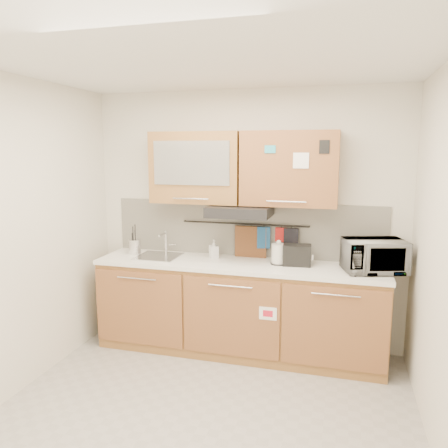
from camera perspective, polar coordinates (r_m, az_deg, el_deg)
The scene contains 20 objects.
floor at distance 3.60m, azimuth -3.00°, elevation -24.22°, with size 3.20×3.20×0.00m, color #9E9993.
ceiling at distance 3.05m, azimuth -3.46°, elevation 20.92°, with size 3.20×3.20×0.00m, color white.
wall_back at distance 4.49m, azimuth 2.83°, elevation 0.62°, with size 3.20×3.20×0.00m, color silver.
wall_left at distance 3.87m, azimuth -26.29°, elevation -1.82°, with size 3.00×3.00×0.00m, color silver.
base_cabinet at distance 4.43m, azimuth 1.86°, elevation -11.49°, with size 2.80×0.64×0.88m.
countertop at distance 4.28m, azimuth 1.89°, elevation -5.31°, with size 2.82×0.62×0.04m, color white.
backsplash at distance 4.50m, azimuth 2.79°, elevation -0.66°, with size 2.80×0.02×0.56m, color silver.
upper_cabinets at distance 4.27m, azimuth 2.31°, elevation 7.31°, with size 1.82×0.37×0.70m.
range_hood at distance 4.23m, azimuth 2.12°, elevation 1.71°, with size 0.60×0.46×0.10m, color black.
sink at distance 4.55m, azimuth -8.53°, elevation -4.18°, with size 0.42×0.40×0.26m.
utensil_rail at distance 4.45m, azimuth 2.69°, elevation 0.01°, with size 0.02×0.02×1.30m, color black.
utensil_crock at distance 4.68m, azimuth -11.58°, elevation -2.91°, with size 0.13×0.13×0.32m.
kettle at distance 4.22m, azimuth 7.15°, elevation -3.99°, with size 0.17×0.15×0.24m.
toaster at distance 4.20m, azimuth 9.50°, elevation -4.00°, with size 0.27×0.18×0.20m.
microwave at distance 4.15m, azimuth 19.02°, elevation -3.96°, with size 0.53×0.36×0.29m, color #999999.
soap_bottle at distance 4.44m, azimuth -1.34°, elevation -3.26°, with size 0.08×0.09×0.19m, color #999999.
cutting_board at distance 4.46m, azimuth 3.48°, elevation -2.84°, with size 0.32×0.02×0.40m, color brown.
oven_mitt at distance 4.42m, azimuth 5.19°, elevation -1.78°, with size 0.13×0.03×0.22m, color navy.
dark_pouch at distance 4.38m, azimuth 8.74°, elevation -2.02°, with size 0.15×0.04×0.23m, color black.
pot_holder at distance 4.39m, azimuth 7.44°, elevation -1.40°, with size 0.12×0.02×0.14m, color #AB1816.
Camera 1 is at (0.95, -2.83, 2.00)m, focal length 35.00 mm.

